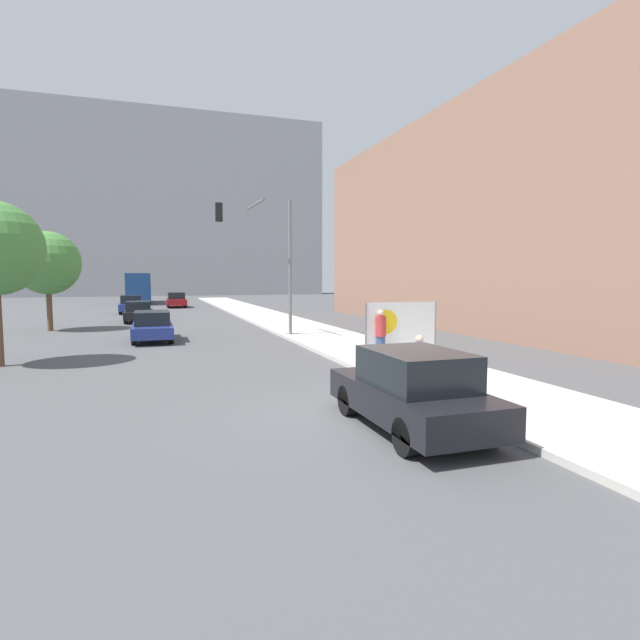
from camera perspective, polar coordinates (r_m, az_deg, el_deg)
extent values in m
plane|color=#4F4F51|center=(10.67, 4.80, -10.85)|extent=(160.00, 160.00, 0.00)
cube|color=beige|center=(25.79, -0.91, -1.41)|extent=(3.80, 90.00, 0.14)
cube|color=#99999E|center=(89.09, -17.49, 12.19)|extent=(52.00, 12.00, 29.16)
cube|color=#936B56|center=(31.47, 20.93, 10.26)|extent=(10.00, 32.00, 12.03)
cylinder|color=#474C56|center=(13.55, 11.01, -5.97)|extent=(0.03, 0.03, 0.45)
cylinder|color=#474C56|center=(13.74, 12.36, -5.84)|extent=(0.03, 0.03, 0.45)
cylinder|color=#474C56|center=(13.87, 10.26, -5.71)|extent=(0.03, 0.03, 0.45)
cylinder|color=#474C56|center=(14.05, 11.58, -5.59)|extent=(0.03, 0.03, 0.45)
cube|color=navy|center=(13.76, 11.32, -4.82)|extent=(0.40, 0.40, 0.02)
cube|color=navy|center=(13.89, 10.94, -3.89)|extent=(0.40, 0.02, 0.38)
cylinder|color=#756651|center=(13.61, 11.66, -4.51)|extent=(0.18, 0.42, 0.18)
cylinder|color=#756651|center=(13.49, 12.09, -6.04)|extent=(0.16, 0.16, 0.45)
cube|color=black|center=(13.47, 12.21, -6.81)|extent=(0.20, 0.28, 0.10)
cylinder|color=navy|center=(13.75, 11.28, -3.69)|extent=(0.34, 0.34, 0.52)
sphere|color=beige|center=(13.70, 11.30, -2.16)|extent=(0.22, 0.22, 0.22)
cylinder|color=navy|center=(13.51, 10.24, -3.48)|extent=(0.45, 0.09, 0.09)
cube|color=white|center=(13.40, 9.49, -3.33)|extent=(0.48, 0.02, 0.32)
cube|color=navy|center=(13.39, 9.51, -3.34)|extent=(0.37, 0.01, 0.08)
cylinder|color=#334775|center=(16.48, 6.95, -3.31)|extent=(0.28, 0.28, 0.83)
cylinder|color=#B23333|center=(16.39, 6.97, -0.74)|extent=(0.34, 0.34, 0.66)
sphere|color=beige|center=(16.36, 6.99, 0.79)|extent=(0.22, 0.22, 0.22)
cylinder|color=black|center=(18.51, 7.36, -2.37)|extent=(0.28, 0.28, 0.86)
cylinder|color=silver|center=(18.43, 7.38, 0.01)|extent=(0.34, 0.34, 0.68)
sphere|color=beige|center=(18.40, 7.40, 1.42)|extent=(0.23, 0.23, 0.23)
cylinder|color=slate|center=(16.29, 5.25, -1.43)|extent=(0.06, 0.06, 1.94)
cylinder|color=slate|center=(17.49, 13.01, -1.10)|extent=(0.06, 0.06, 1.94)
cube|color=white|center=(16.84, 9.27, -1.10)|extent=(2.58, 0.02, 1.84)
cylinder|color=yellow|center=(16.54, 7.57, -0.22)|extent=(0.81, 0.01, 0.81)
cylinder|color=slate|center=(24.14, -3.44, 5.95)|extent=(0.16, 0.16, 6.42)
cylinder|color=slate|center=(23.93, -7.43, 12.93)|extent=(0.23, 3.37, 0.11)
cube|color=black|center=(23.55, -11.49, 11.97)|extent=(0.31, 0.31, 0.84)
sphere|color=green|center=(23.51, -11.48, 11.30)|extent=(0.18, 0.18, 0.18)
cube|color=black|center=(9.78, 10.37, -8.96)|extent=(1.80, 4.12, 0.59)
cube|color=black|center=(9.51, 10.91, -5.47)|extent=(1.54, 2.14, 0.68)
cylinder|color=black|center=(10.63, 3.19, -9.13)|extent=(0.22, 0.64, 0.64)
cylinder|color=black|center=(11.29, 10.72, -8.37)|extent=(0.22, 0.64, 0.64)
cylinder|color=black|center=(8.40, 9.84, -13.01)|extent=(0.22, 0.64, 0.64)
cylinder|color=black|center=(9.23, 18.65, -11.56)|extent=(0.22, 0.64, 0.64)
cube|color=navy|center=(24.09, -18.61, -1.03)|extent=(1.73, 4.36, 0.49)
cube|color=black|center=(23.86, -18.64, 0.23)|extent=(1.49, 2.27, 0.60)
cylinder|color=black|center=(25.46, -20.30, -1.22)|extent=(0.22, 0.64, 0.64)
cylinder|color=black|center=(25.46, -16.90, -1.13)|extent=(0.22, 0.64, 0.64)
cylinder|color=black|center=(22.78, -20.49, -1.91)|extent=(0.22, 0.64, 0.64)
cylinder|color=black|center=(22.77, -16.69, -1.81)|extent=(0.22, 0.64, 0.64)
cube|color=black|center=(34.74, -20.00, 0.66)|extent=(1.72, 4.54, 0.48)
cube|color=black|center=(34.52, -20.03, 1.53)|extent=(1.48, 2.36, 0.59)
cylinder|color=black|center=(36.18, -21.12, 0.47)|extent=(0.22, 0.64, 0.64)
cylinder|color=black|center=(36.15, -18.75, 0.54)|extent=(0.22, 0.64, 0.64)
cylinder|color=black|center=(33.38, -21.33, 0.12)|extent=(0.22, 0.64, 0.64)
cylinder|color=black|center=(33.34, -18.75, 0.19)|extent=(0.22, 0.64, 0.64)
cube|color=navy|center=(43.10, -20.73, 1.45)|extent=(1.79, 4.14, 0.56)
cube|color=black|center=(42.90, -20.76, 2.24)|extent=(1.54, 2.15, 0.65)
cylinder|color=black|center=(44.43, -21.67, 1.21)|extent=(0.22, 0.64, 0.64)
cylinder|color=black|center=(44.37, -19.65, 1.27)|extent=(0.22, 0.64, 0.64)
cylinder|color=black|center=(41.87, -21.86, 1.00)|extent=(0.22, 0.64, 0.64)
cylinder|color=black|center=(41.81, -19.71, 1.06)|extent=(0.22, 0.64, 0.64)
cube|color=maroon|center=(50.59, -16.10, 2.03)|extent=(1.78, 4.58, 0.55)
cube|color=black|center=(50.38, -16.11, 2.70)|extent=(1.53, 2.38, 0.64)
cylinder|color=black|center=(51.99, -17.02, 1.83)|extent=(0.22, 0.64, 0.64)
cylinder|color=black|center=(52.05, -15.31, 1.87)|extent=(0.22, 0.64, 0.64)
cylinder|color=black|center=(49.15, -16.93, 1.67)|extent=(0.22, 0.64, 0.64)
cylinder|color=black|center=(49.22, -15.12, 1.71)|extent=(0.22, 0.64, 0.64)
cube|color=navy|center=(59.82, -19.97, 3.63)|extent=(2.46, 11.12, 2.90)
cube|color=black|center=(59.82, -19.97, 3.80)|extent=(2.48, 10.56, 0.94)
cylinder|color=black|center=(63.34, -20.84, 2.41)|extent=(0.30, 1.04, 1.04)
cylinder|color=black|center=(63.29, -18.88, 2.47)|extent=(0.30, 1.04, 1.04)
cylinder|color=black|center=(56.45, -21.10, 2.14)|extent=(0.30, 1.04, 1.04)
cylinder|color=black|center=(56.40, -18.91, 2.20)|extent=(0.30, 1.04, 1.04)
cylinder|color=brown|center=(30.73, -28.52, 1.22)|extent=(0.28, 0.28, 2.49)
sphere|color=#47843D|center=(30.70, -28.71, 5.76)|extent=(3.40, 3.40, 3.40)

